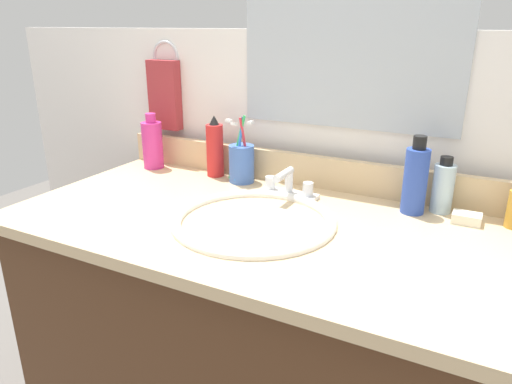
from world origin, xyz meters
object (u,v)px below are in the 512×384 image
Objects in this scene: hand_towel at (165,95)px; soap_bar at (467,218)px; bottle_shampoo_blue at (415,179)px; cup_blue_plastic at (242,163)px; bottle_spray_red at (215,149)px; bottle_gel_clear at (443,187)px; faucet at (288,187)px; bottle_soap_pink at (152,144)px.

soap_bar is (0.95, -0.10, -0.21)m from hand_towel.
bottle_shampoo_blue is 0.98× the size of cup_blue_plastic.
bottle_spray_red reaches higher than soap_bar.
soap_bar is at bearing -36.31° from bottle_gel_clear.
hand_towel is at bearing 173.66° from soap_bar.
bottle_spray_red is 0.96× the size of bottle_shampoo_blue.
bottle_shampoo_blue is at bearing -2.74° from bottle_spray_red.
bottle_spray_red is at bearing 176.95° from soap_bar.
faucet is at bearing -167.73° from bottle_gel_clear.
bottle_shampoo_blue is 0.15m from soap_bar.
bottle_spray_red is (0.23, -0.07, -0.14)m from hand_towel.
hand_towel is at bearing 173.39° from bottle_shampoo_blue.
bottle_shampoo_blue reaches higher than bottle_spray_red.
faucet is at bearing -175.57° from soap_bar.
bottle_soap_pink is 0.89× the size of cup_blue_plastic.
bottle_soap_pink is at bearing -84.77° from hand_towel.
bottle_soap_pink reaches higher than faucet.
bottle_gel_clear is at bearing 1.95° from bottle_soap_pink.
bottle_gel_clear is 0.10m from soap_bar.
bottle_soap_pink is 0.91× the size of bottle_shampoo_blue.
cup_blue_plastic reaches higher than soap_bar.
faucet is (0.50, -0.14, -0.19)m from hand_towel.
hand_towel is 1.12× the size of cup_blue_plastic.
soap_bar is at bearing -4.51° from bottle_shampoo_blue.
faucet is at bearing -18.16° from cup_blue_plastic.
faucet is 0.91× the size of bottle_soap_pink.
cup_blue_plastic is (0.10, -0.02, -0.03)m from bottle_spray_red.
soap_bar is (0.44, 0.03, -0.02)m from faucet.
hand_towel is 1.56× the size of bottle_gel_clear.
bottle_spray_red is 2.89× the size of soap_bar.
bottle_soap_pink is 2.74× the size of soap_bar.
bottle_shampoo_blue is (0.82, -0.10, -0.13)m from hand_towel.
bottle_spray_red is (0.22, 0.02, 0.01)m from bottle_soap_pink.
soap_bar is at bearing -1.10° from bottle_soap_pink.
bottle_shampoo_blue reaches higher than faucet.
bottle_spray_red is (-0.27, 0.07, 0.06)m from faucet.
bottle_soap_pink is at bearing 178.90° from soap_bar.
cup_blue_plastic is at bearing 177.87° from soap_bar.
bottle_shampoo_blue is at bearing -1.52° from cup_blue_plastic.
bottle_spray_red is at bearing 171.34° from cup_blue_plastic.
cup_blue_plastic is (0.32, 0.00, -0.02)m from bottle_soap_pink.
bottle_soap_pink is 0.81m from bottle_shampoo_blue.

